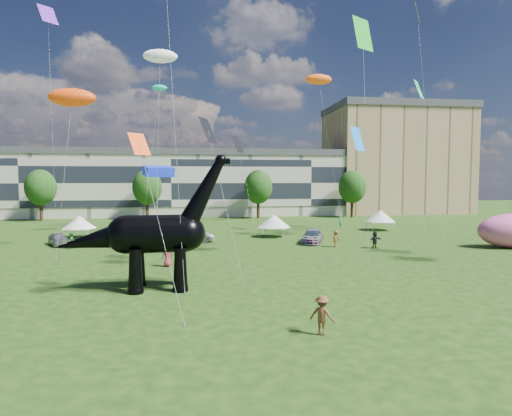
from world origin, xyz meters
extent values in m
plane|color=#16330C|center=(0.00, 0.00, 0.00)|extent=(220.00, 220.00, 0.00)
cube|color=beige|center=(-8.00, 62.00, 6.00)|extent=(78.00, 11.00, 12.00)
cube|color=tan|center=(40.00, 65.00, 11.00)|extent=(28.00, 18.00, 22.00)
cylinder|color=#382314|center=(-30.00, 53.00, 1.60)|extent=(0.56, 0.56, 3.20)
ellipsoid|color=#14380F|center=(-30.00, 53.00, 6.32)|extent=(5.20, 5.20, 6.24)
cylinder|color=#382314|center=(-12.00, 53.00, 1.60)|extent=(0.56, 0.56, 3.20)
ellipsoid|color=#14380F|center=(-12.00, 53.00, 6.32)|extent=(5.20, 5.20, 6.24)
cylinder|color=#382314|center=(8.00, 53.00, 1.60)|extent=(0.56, 0.56, 3.20)
ellipsoid|color=#14380F|center=(8.00, 53.00, 6.32)|extent=(5.20, 5.20, 6.24)
cylinder|color=#382314|center=(26.00, 53.00, 1.60)|extent=(0.56, 0.56, 3.20)
ellipsoid|color=#14380F|center=(26.00, 53.00, 6.32)|extent=(5.20, 5.20, 6.24)
cone|color=black|center=(-6.63, 2.45, 1.40)|extent=(1.02, 1.02, 2.81)
sphere|color=black|center=(-6.63, 2.45, 0.17)|extent=(1.03, 1.03, 1.03)
cone|color=black|center=(-6.74, 4.51, 1.40)|extent=(1.02, 1.02, 2.81)
sphere|color=black|center=(-6.74, 4.51, 0.17)|extent=(1.03, 1.03, 1.03)
cone|color=black|center=(-3.83, 2.60, 1.40)|extent=(1.02, 1.02, 2.81)
sphere|color=black|center=(-3.83, 2.60, 0.17)|extent=(1.03, 1.03, 1.03)
cone|color=black|center=(-3.93, 4.65, 1.40)|extent=(1.02, 1.02, 2.81)
sphere|color=black|center=(-3.93, 4.65, 0.17)|extent=(1.03, 1.03, 1.03)
cylinder|color=black|center=(-5.38, 3.55, 3.65)|extent=(4.06, 2.73, 2.53)
sphere|color=black|center=(-7.34, 3.45, 3.65)|extent=(2.53, 2.53, 2.53)
sphere|color=black|center=(-3.41, 3.65, 3.65)|extent=(2.43, 2.43, 2.43)
cone|color=black|center=(-2.27, 3.71, 6.36)|extent=(3.59, 1.58, 4.96)
sphere|color=black|center=(-1.13, 3.77, 8.51)|extent=(0.79, 0.79, 0.79)
cylinder|color=black|center=(-0.85, 3.78, 8.46)|extent=(0.68, 0.44, 0.41)
cone|color=black|center=(-9.27, 3.35, 3.34)|extent=(5.04, 2.22, 2.75)
imported|color=#A5A4A9|center=(-18.03, 23.79, 0.69)|extent=(3.39, 4.36, 1.39)
imported|color=gray|center=(-13.00, 23.73, 0.66)|extent=(4.27, 2.73, 1.33)
imported|color=silver|center=(-3.58, 24.76, 0.76)|extent=(5.53, 2.65, 1.52)
imported|color=#595960|center=(10.05, 21.97, 0.74)|extent=(3.81, 5.53, 1.49)
cube|color=white|center=(6.60, 27.61, 1.17)|extent=(4.19, 4.19, 0.13)
cone|color=white|center=(6.60, 27.61, 2.03)|extent=(5.30, 5.30, 1.60)
cylinder|color=#999999|center=(4.64, 26.80, 0.59)|extent=(0.06, 0.06, 1.17)
cylinder|color=#999999|center=(7.40, 25.65, 0.59)|extent=(0.06, 0.06, 1.17)
cylinder|color=#999999|center=(5.79, 29.56, 0.59)|extent=(0.06, 0.06, 1.17)
cylinder|color=#999999|center=(8.55, 28.42, 0.59)|extent=(0.06, 0.06, 1.17)
cube|color=white|center=(22.79, 32.66, 1.19)|extent=(3.56, 3.56, 0.13)
cone|color=white|center=(22.79, 32.66, 2.05)|extent=(4.51, 4.51, 1.62)
cylinder|color=#999999|center=(21.13, 31.31, 0.59)|extent=(0.06, 0.06, 1.19)
cylinder|color=#999999|center=(24.13, 31.00, 0.59)|extent=(0.06, 0.06, 1.19)
cylinder|color=#999999|center=(21.44, 34.32, 0.59)|extent=(0.06, 0.06, 1.19)
cylinder|color=#999999|center=(24.45, 34.00, 0.59)|extent=(0.06, 0.06, 1.19)
cube|color=white|center=(-17.43, 29.84, 1.14)|extent=(3.42, 3.42, 0.12)
cone|color=white|center=(-17.43, 29.84, 1.97)|extent=(4.33, 4.33, 1.55)
cylinder|color=#999999|center=(-19.02, 28.56, 0.57)|extent=(0.06, 0.06, 1.14)
cylinder|color=#999999|center=(-16.14, 28.25, 0.57)|extent=(0.06, 0.06, 1.14)
cylinder|color=#999999|center=(-18.72, 31.44, 0.57)|extent=(0.06, 0.06, 1.14)
cylinder|color=#999999|center=(-15.83, 31.13, 0.57)|extent=(0.06, 0.06, 1.14)
ellipsoid|color=pink|center=(30.13, 15.97, 1.81)|extent=(7.64, 4.47, 3.63)
imported|color=brown|center=(3.10, -6.07, 0.93)|extent=(1.38, 1.24, 1.86)
imported|color=#2B6D37|center=(-15.98, 21.22, 0.84)|extent=(1.03, 1.03, 1.69)
imported|color=maroon|center=(-5.29, 10.72, 0.93)|extent=(1.08, 0.98, 1.86)
imported|color=black|center=(15.62, 17.50, 0.89)|extent=(1.70, 1.22, 1.77)
imported|color=brown|center=(11.79, 18.71, 0.92)|extent=(1.36, 1.29, 1.85)
imported|color=teal|center=(18.25, 36.61, 0.85)|extent=(0.61, 0.73, 1.71)
ellipsoid|color=#E6510F|center=(16.98, 44.81, 23.69)|extent=(3.87, 4.84, 1.73)
ellipsoid|color=#E5410C|center=(-14.74, 18.72, 15.12)|extent=(4.79, 4.19, 1.73)
plane|color=yellow|center=(22.93, 23.72, 26.93)|extent=(2.05, 2.75, 2.74)
cube|color=#132AD3|center=(-8.03, 33.21, 8.29)|extent=(4.35, 3.65, 1.56)
plane|color=#1AAC56|center=(26.36, 29.36, 19.18)|extent=(2.52, 2.61, 2.49)
plane|color=black|center=(-1.86, 10.14, 11.20)|extent=(1.87, 2.47, 2.11)
ellipsoid|color=#0CB88D|center=(-8.44, 40.65, 20.79)|extent=(2.21, 2.40, 0.88)
plane|color=#FF4A0D|center=(-6.08, 1.20, 9.34)|extent=(1.68, 1.60, 1.34)
ellipsoid|color=white|center=(-7.62, 33.32, 23.36)|extent=(4.78, 4.28, 1.74)
plane|color=blue|center=(17.19, 27.19, 12.32)|extent=(3.00, 2.82, 3.05)
plane|color=green|center=(12.36, 13.39, 20.51)|extent=(3.05, 2.21, 3.05)
plane|color=black|center=(3.54, 45.04, 12.95)|extent=(2.83, 3.29, 2.80)
plane|color=#621AB9|center=(-23.20, 38.63, 29.93)|extent=(3.38, 3.35, 2.70)
camera|label=1|loc=(-2.46, -25.05, 7.26)|focal=30.00mm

